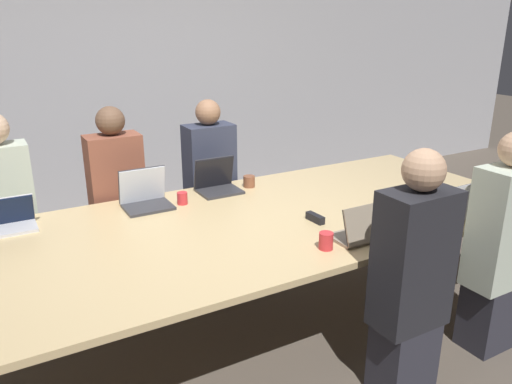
# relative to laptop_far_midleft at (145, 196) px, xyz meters

# --- Properties ---
(ground_plane) EXTENTS (24.00, 24.00, 0.00)m
(ground_plane) POSITION_rel_laptop_far_midleft_xyz_m (0.47, -0.60, -0.83)
(ground_plane) COLOR brown
(curtain_wall) EXTENTS (12.00, 0.06, 2.80)m
(curtain_wall) POSITION_rel_laptop_far_midleft_xyz_m (0.47, 1.93, 0.57)
(curtain_wall) COLOR #ADADB2
(curtain_wall) RESTS_ON ground_plane
(conference_table) EXTENTS (4.19, 1.65, 0.76)m
(conference_table) POSITION_rel_laptop_far_midleft_xyz_m (0.47, -0.60, -0.12)
(conference_table) COLOR #D6B77F
(conference_table) RESTS_ON ground_plane
(laptop_far_midleft) EXTENTS (0.33, 0.27, 0.27)m
(laptop_far_midleft) POSITION_rel_laptop_far_midleft_xyz_m (0.00, 0.00, 0.00)
(laptop_far_midleft) COLOR #333338
(laptop_far_midleft) RESTS_ON conference_table
(person_far_midleft) EXTENTS (0.40, 0.24, 1.42)m
(person_far_midleft) POSITION_rel_laptop_far_midleft_xyz_m (-0.10, 0.40, -0.14)
(person_far_midleft) COLOR #2D2D38
(person_far_midleft) RESTS_ON ground_plane
(cup_far_midleft) EXTENTS (0.07, 0.07, 0.09)m
(cup_far_midleft) POSITION_rel_laptop_far_midleft_xyz_m (0.24, -0.09, -0.03)
(cup_far_midleft) COLOR red
(cup_far_midleft) RESTS_ON conference_table
(laptop_far_center) EXTENTS (0.32, 0.26, 0.26)m
(laptop_far_center) POSITION_rel_laptop_far_midleft_xyz_m (0.59, 0.05, -0.00)
(laptop_far_center) COLOR #333338
(laptop_far_center) RESTS_ON conference_table
(person_far_center) EXTENTS (0.40, 0.24, 1.41)m
(person_far_center) POSITION_rel_laptop_far_midleft_xyz_m (0.69, 0.41, -0.15)
(person_far_center) COLOR #2D2D38
(person_far_center) RESTS_ON ground_plane
(cup_far_center) EXTENTS (0.09, 0.09, 0.09)m
(cup_far_center) POSITION_rel_laptop_far_midleft_xyz_m (0.85, 0.02, -0.03)
(cup_far_center) COLOR brown
(cup_far_center) RESTS_ON conference_table
(laptop_far_left) EXTENTS (0.36, 0.22, 0.21)m
(laptop_far_left) POSITION_rel_laptop_far_midleft_xyz_m (-0.90, 0.02, -0.02)
(laptop_far_left) COLOR silver
(laptop_far_left) RESTS_ON conference_table
(person_far_left) EXTENTS (0.40, 0.24, 1.43)m
(person_far_left) POSITION_rel_laptop_far_midleft_xyz_m (-0.88, 0.48, -0.14)
(person_far_left) COLOR #2D2D38
(person_far_left) RESTS_ON ground_plane
(laptop_near_right) EXTENTS (0.35, 0.24, 0.25)m
(laptop_near_right) POSITION_rel_laptop_far_midleft_xyz_m (1.74, -1.24, -0.01)
(laptop_near_right) COLOR #B7B7BC
(laptop_near_right) RESTS_ON conference_table
(person_near_right) EXTENTS (0.40, 0.24, 1.42)m
(person_near_right) POSITION_rel_laptop_far_midleft_xyz_m (1.71, -1.61, -0.15)
(person_near_right) COLOR #2D2D38
(person_near_right) RESTS_ON ground_plane
(laptop_near_midright) EXTENTS (0.32, 0.23, 0.23)m
(laptop_near_midright) POSITION_rel_laptop_far_midleft_xyz_m (0.94, -1.21, -0.01)
(laptop_near_midright) COLOR gray
(laptop_near_midright) RESTS_ON conference_table
(person_near_midright) EXTENTS (0.40, 0.24, 1.42)m
(person_near_midright) POSITION_rel_laptop_far_midleft_xyz_m (0.91, -1.65, -0.14)
(person_near_midright) COLOR #2D2D38
(person_near_midright) RESTS_ON ground_plane
(cup_near_midright) EXTENTS (0.08, 0.08, 0.10)m
(cup_near_midright) POSITION_rel_laptop_far_midleft_xyz_m (0.68, -1.20, -0.03)
(cup_near_midright) COLOR red
(cup_near_midright) RESTS_ON conference_table
(stapler) EXTENTS (0.05, 0.15, 0.05)m
(stapler) POSITION_rel_laptop_far_midleft_xyz_m (0.88, -0.83, -0.05)
(stapler) COLOR black
(stapler) RESTS_ON conference_table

